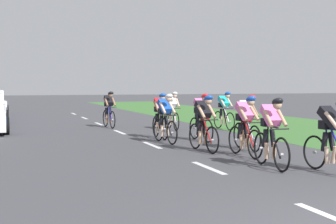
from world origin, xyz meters
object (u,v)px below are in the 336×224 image
(cyclist_eleventh, at_px, (224,110))
(cyclist_ninth, at_px, (173,110))
(cyclist_seventh, at_px, (201,116))
(cyclist_eighth, at_px, (160,115))
(cyclist_tenth, at_px, (109,109))
(cyclist_lead, at_px, (332,135))
(cyclist_fourth, at_px, (247,122))
(cyclist_third, at_px, (245,125))
(cyclist_sixth, at_px, (165,118))
(cyclist_fifth, at_px, (204,122))
(cyclist_second, at_px, (271,132))

(cyclist_eleventh, bearing_deg, cyclist_ninth, 162.94)
(cyclist_seventh, bearing_deg, cyclist_eighth, 134.62)
(cyclist_tenth, xyz_separation_m, cyclist_eleventh, (4.18, -2.41, 0.00))
(cyclist_lead, distance_m, cyclist_fourth, 3.59)
(cyclist_lead, bearing_deg, cyclist_third, 101.89)
(cyclist_sixth, distance_m, cyclist_eighth, 1.17)
(cyclist_fifth, bearing_deg, cyclist_second, -82.83)
(cyclist_fourth, relative_size, cyclist_sixth, 1.00)
(cyclist_sixth, relative_size, cyclist_eighth, 1.00)
(cyclist_sixth, xyz_separation_m, cyclist_eleventh, (3.67, 3.24, 0.00))
(cyclist_fifth, bearing_deg, cyclist_third, -61.69)
(cyclist_tenth, bearing_deg, cyclist_fifth, -83.50)
(cyclist_third, height_order, cyclist_ninth, same)
(cyclist_third, distance_m, cyclist_eighth, 4.44)
(cyclist_fifth, bearing_deg, cyclist_eighth, 92.49)
(cyclist_seventh, relative_size, cyclist_ninth, 1.00)
(cyclist_ninth, relative_size, cyclist_eleventh, 1.00)
(cyclist_lead, relative_size, cyclist_ninth, 1.00)
(cyclist_fourth, distance_m, cyclist_fifth, 1.26)
(cyclist_third, distance_m, cyclist_fourth, 1.20)
(cyclist_third, xyz_separation_m, cyclist_fifth, (-0.62, 1.15, 0.00))
(cyclist_fifth, xyz_separation_m, cyclist_sixth, (-0.36, 2.08, 0.00))
(cyclist_sixth, bearing_deg, cyclist_fourth, -53.87)
(cyclist_ninth, bearing_deg, cyclist_lead, -90.91)
(cyclist_eighth, relative_size, cyclist_eleventh, 1.00)
(cyclist_second, bearing_deg, cyclist_fourth, 71.13)
(cyclist_third, bearing_deg, cyclist_tenth, 99.59)
(cyclist_seventh, distance_m, cyclist_ninth, 3.77)
(cyclist_third, relative_size, cyclist_fifth, 1.00)
(cyclist_third, relative_size, cyclist_eighth, 1.00)
(cyclist_fourth, relative_size, cyclist_tenth, 1.00)
(cyclist_eighth, relative_size, cyclist_ninth, 1.00)
(cyclist_sixth, distance_m, cyclist_seventh, 1.26)
(cyclist_second, height_order, cyclist_fourth, same)
(cyclist_fifth, distance_m, cyclist_eleventh, 6.26)
(cyclist_fifth, xyz_separation_m, cyclist_tenth, (-0.88, 7.73, 0.00))
(cyclist_ninth, bearing_deg, cyclist_tenth, 140.59)
(cyclist_fifth, distance_m, cyclist_sixth, 2.11)
(cyclist_eleventh, bearing_deg, cyclist_lead, -103.34)
(cyclist_eighth, bearing_deg, cyclist_third, -80.14)
(cyclist_tenth, bearing_deg, cyclist_eighth, -80.67)
(cyclist_fourth, distance_m, cyclist_eleventh, 5.82)
(cyclist_lead, xyz_separation_m, cyclist_fourth, (0.09, 3.58, 0.00))
(cyclist_seventh, height_order, cyclist_eleventh, same)
(cyclist_fourth, relative_size, cyclist_fifth, 1.00)
(cyclist_fifth, distance_m, cyclist_seventh, 2.35)
(cyclist_fourth, bearing_deg, cyclist_lead, -91.42)
(cyclist_fourth, height_order, cyclist_eighth, same)
(cyclist_fourth, height_order, cyclist_fifth, same)
(cyclist_fourth, height_order, cyclist_sixth, same)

